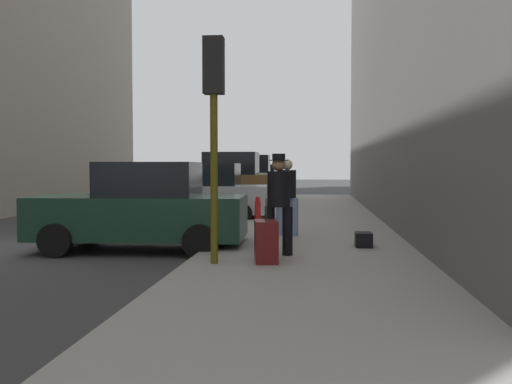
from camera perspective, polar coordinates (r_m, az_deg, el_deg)
The scene contains 13 objects.
ground_plane at distance 12.67m, azimuth -23.05°, elevation -5.35°, with size 120.00×120.00×0.00m, color #38383A.
sidewalk at distance 11.09m, azimuth 5.35°, elevation -5.88°, with size 4.00×40.00×0.15m, color gray.
parked_dark_green_sedan at distance 11.69m, azimuth -11.31°, elevation -1.66°, with size 4.27×2.19×1.79m.
parked_silver_sedan at distance 17.69m, azimuth -5.36°, elevation -0.18°, with size 4.22×2.10×1.79m.
parked_bronze_suv at distance 22.67m, azimuth -2.86°, elevation 0.91°, with size 4.62×2.09×2.25m.
parked_white_van at distance 28.54m, azimuth -1.05°, elevation 1.27°, with size 4.63×2.12×2.25m.
parked_gray_coupe at distance 34.10m, azimuth 0.09°, elevation 1.19°, with size 4.22×2.10×1.79m.
fire_hydrant at distance 16.62m, azimuth 0.19°, elevation -1.56°, with size 0.42×0.22×0.70m.
traffic_light at distance 9.18m, azimuth -4.24°, elevation 9.16°, with size 0.32×0.32×3.60m.
pedestrian_with_fedora at distance 9.98m, azimuth 2.28°, elevation -0.69°, with size 0.52×0.46×1.78m.
pedestrian_in_jeans at distance 12.77m, azimuth 3.13°, elevation -0.11°, with size 0.52×0.44×1.71m.
rolling_suitcase at distance 9.26m, azimuth 1.02°, elevation -4.96°, with size 0.44×0.61×1.04m.
duffel_bag at distance 11.22m, azimuth 10.71°, elevation -4.71°, with size 0.32×0.44×0.28m.
Camera 1 is at (6.10, -10.97, 1.72)m, focal length 40.00 mm.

